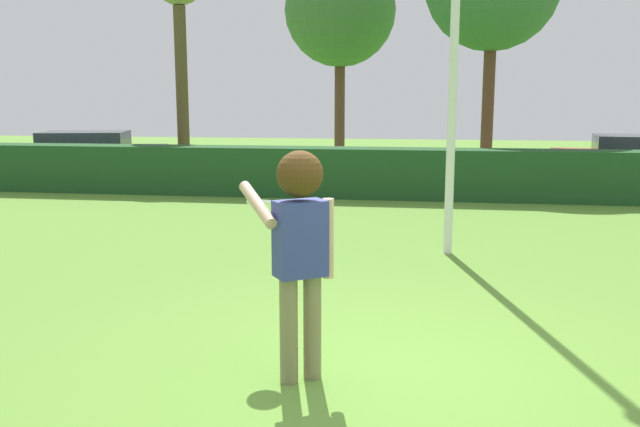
% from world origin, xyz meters
% --- Properties ---
extents(ground_plane, '(60.00, 60.00, 0.00)m').
position_xyz_m(ground_plane, '(0.00, 0.00, 0.00)').
color(ground_plane, '#5E9033').
extents(person, '(0.80, 0.57, 1.80)m').
position_xyz_m(person, '(-0.60, -0.23, 1.16)').
color(person, '#7C7650').
rests_on(person, ground).
extents(frisbee, '(0.27, 0.27, 0.09)m').
position_xyz_m(frisbee, '(-1.05, 0.45, 1.29)').
color(frisbee, white).
extents(lamppost, '(0.24, 0.24, 5.89)m').
position_xyz_m(lamppost, '(0.69, 4.33, 3.26)').
color(lamppost, silver).
rests_on(lamppost, ground).
extents(hedge_row, '(28.31, 0.90, 1.08)m').
position_xyz_m(hedge_row, '(0.00, 9.52, 0.54)').
color(hedge_row, '#1E4922').
rests_on(hedge_row, ground).
extents(parked_car_black, '(4.48, 2.65, 1.25)m').
position_xyz_m(parked_car_black, '(-8.76, 12.02, 0.69)').
color(parked_car_black, black).
rests_on(parked_car_black, ground).
extents(maple_tree, '(3.74, 3.74, 6.91)m').
position_xyz_m(maple_tree, '(-2.55, 18.16, 5.01)').
color(maple_tree, brown).
rests_on(maple_tree, ground).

